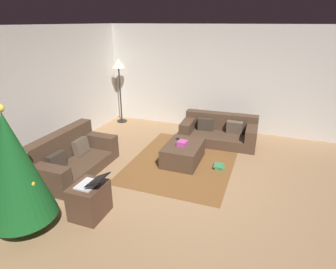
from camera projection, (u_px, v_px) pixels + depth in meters
ground_plane at (187, 189)px, 4.82m from camera, size 6.40×6.40×0.00m
rear_partition at (30, 98)px, 5.34m from camera, size 6.40×0.12×2.60m
corner_partition at (224, 80)px, 7.06m from camera, size 0.12×6.40×2.60m
couch_left at (70, 157)px, 5.31m from camera, size 1.72×0.88×0.74m
couch_right at (219, 132)px, 6.63m from camera, size 0.92×1.72×0.63m
ottoman at (183, 153)px, 5.69m from camera, size 0.96×0.68×0.38m
gift_box at (182, 143)px, 5.56m from camera, size 0.21×0.18×0.09m
tv_remote at (179, 139)px, 5.84m from camera, size 0.09×0.17×0.02m
christmas_tree at (14, 167)px, 3.53m from camera, size 0.87×0.87×1.78m
side_table at (89, 200)px, 4.09m from camera, size 0.52×0.44×0.50m
laptop at (91, 183)px, 3.95m from camera, size 0.33×0.44×0.20m
book_stack at (219, 167)px, 5.49m from camera, size 0.24×0.23×0.07m
corner_lamp at (119, 68)px, 7.50m from camera, size 0.36×0.36×1.75m
area_rug at (183, 161)px, 5.76m from camera, size 2.60×2.00×0.01m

